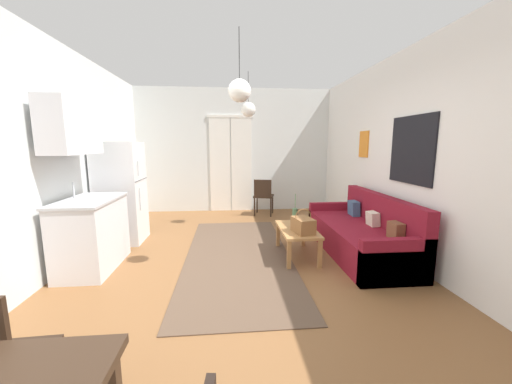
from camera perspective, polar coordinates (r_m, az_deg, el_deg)
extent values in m
cube|color=brown|center=(3.75, -2.75, -16.33)|extent=(5.06, 7.67, 0.10)
cube|color=silver|center=(6.97, -4.19, 8.05)|extent=(4.66, 0.10, 2.84)
cube|color=white|center=(6.92, -6.99, 5.23)|extent=(0.48, 0.02, 2.17)
cube|color=white|center=(6.92, -2.87, 5.29)|extent=(0.48, 0.02, 2.17)
cube|color=white|center=(6.93, -5.06, 14.52)|extent=(1.05, 0.03, 0.06)
cube|color=white|center=(4.16, 30.50, 5.95)|extent=(0.10, 7.27, 2.84)
cube|color=black|center=(4.32, 28.07, 7.26)|extent=(0.02, 0.90, 0.88)
cube|color=orange|center=(5.51, 20.30, 8.75)|extent=(0.02, 0.32, 0.45)
cube|color=silver|center=(4.00, -37.83, 5.20)|extent=(0.10, 7.27, 2.84)
cube|color=green|center=(4.99, -30.50, 10.40)|extent=(0.02, 0.32, 0.40)
cube|color=brown|center=(4.27, -3.53, -12.22)|extent=(1.45, 3.47, 0.01)
cube|color=maroon|center=(4.54, 19.10, -8.70)|extent=(0.85, 2.12, 0.42)
cube|color=maroon|center=(4.63, 23.22, -5.78)|extent=(0.15, 2.12, 0.85)
cube|color=maroon|center=(3.68, 25.70, -12.27)|extent=(0.85, 0.11, 0.55)
cube|color=maroon|center=(5.41, 14.78, -4.86)|extent=(0.85, 0.11, 0.55)
cube|color=brown|center=(4.03, 25.61, -6.79)|extent=(0.14, 0.21, 0.21)
cube|color=beige|center=(4.53, 21.83, -4.88)|extent=(0.14, 0.20, 0.21)
cube|color=#3D5B7F|center=(5.06, 18.54, -3.02)|extent=(0.14, 0.24, 0.24)
cube|color=#A87542|center=(4.16, 8.06, -7.24)|extent=(0.48, 0.92, 0.04)
cube|color=#A87542|center=(3.80, 6.46, -12.12)|extent=(0.05, 0.05, 0.38)
cube|color=#A87542|center=(3.89, 12.36, -11.72)|extent=(0.05, 0.05, 0.38)
cube|color=#A87542|center=(4.57, 4.31, -8.33)|extent=(0.05, 0.05, 0.38)
cube|color=#A87542|center=(4.66, 9.23, -8.10)|extent=(0.05, 0.05, 0.38)
cylinder|color=#47704C|center=(4.39, 7.61, -4.61)|extent=(0.08, 0.08, 0.22)
cylinder|color=#477F42|center=(4.34, 7.68, -1.79)|extent=(0.01, 0.01, 0.22)
cube|color=brown|center=(3.94, 9.17, -6.44)|extent=(0.28, 0.37, 0.20)
torus|color=brown|center=(3.91, 9.22, -4.76)|extent=(0.21, 0.01, 0.21)
cylinder|color=black|center=(2.34, -33.88, -27.62)|extent=(0.03, 0.03, 0.44)
cube|color=black|center=(2.18, -41.27, -24.10)|extent=(0.44, 0.42, 0.04)
cube|color=white|center=(5.16, -24.86, -0.11)|extent=(0.65, 0.65, 1.61)
cube|color=#4C4C51|center=(5.03, -21.49, 2.26)|extent=(0.01, 0.63, 0.01)
cylinder|color=#B7BABF|center=(4.83, -22.02, 4.27)|extent=(0.02, 0.02, 0.23)
cylinder|color=#B7BABF|center=(4.89, -21.68, -1.36)|extent=(0.02, 0.02, 0.35)
cube|color=silver|center=(4.27, -29.33, -7.35)|extent=(0.56, 1.02, 0.87)
cube|color=#B7BABF|center=(4.18, -29.82, -1.40)|extent=(0.59, 1.05, 0.03)
cube|color=#999BA0|center=(4.28, -29.20, -1.74)|extent=(0.36, 0.40, 0.10)
cylinder|color=#B7BABF|center=(4.35, -32.02, 0.33)|extent=(0.02, 0.02, 0.20)
cube|color=silver|center=(4.18, -32.35, 10.66)|extent=(0.32, 0.92, 0.65)
cylinder|color=black|center=(6.71, 3.24, -2.41)|extent=(0.03, 0.03, 0.42)
cylinder|color=black|center=(6.76, 0.21, -2.32)|extent=(0.03, 0.03, 0.42)
cylinder|color=black|center=(6.38, 2.90, -3.03)|extent=(0.03, 0.03, 0.42)
cylinder|color=black|center=(6.43, -0.29, -2.92)|extent=(0.03, 0.03, 0.42)
cube|color=black|center=(6.53, 1.52, -0.78)|extent=(0.51, 0.49, 0.04)
cube|color=black|center=(6.32, 1.30, 0.71)|extent=(0.37, 0.13, 0.38)
cylinder|color=black|center=(3.58, -3.30, 25.45)|extent=(0.01, 0.01, 0.55)
sphere|color=white|center=(3.49, -3.23, 19.11)|extent=(0.26, 0.26, 0.26)
cylinder|color=black|center=(5.52, -1.53, 19.84)|extent=(0.01, 0.01, 0.52)
sphere|color=white|center=(5.46, -1.51, 15.78)|extent=(0.26, 0.26, 0.26)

